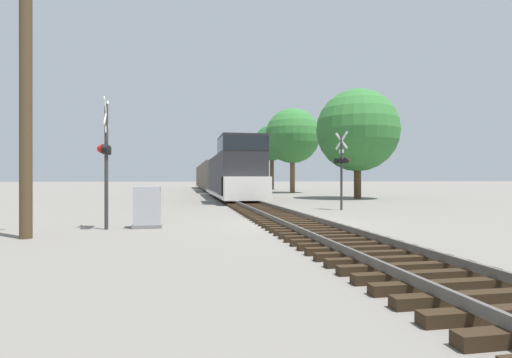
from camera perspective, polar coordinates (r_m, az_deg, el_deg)
name	(u,v)px	position (r m, az deg, el deg)	size (l,w,h in m)	color
ground_plane	(292,224)	(14.58, 5.22, -6.47)	(400.00, 400.00, 0.00)	slate
rail_track_bed	(292,221)	(14.56, 5.22, -5.94)	(2.60, 160.00, 0.31)	black
freight_train	(215,176)	(49.19, -5.88, 0.42)	(2.96, 52.42, 4.52)	#232326
crossing_signal_near	(105,154)	(13.90, -20.72, 3.42)	(0.35, 1.00, 4.26)	#333333
crossing_signal_far	(342,164)	(21.44, 12.17, 2.17)	(0.60, 1.00, 4.11)	#333333
relay_cabinet	(147,207)	(13.91, -15.27, -3.94)	(0.95, 0.64, 1.40)	slate
utility_pole	(26,62)	(13.13, -30.03, 14.31)	(1.80, 0.33, 9.58)	#4C3A23
tree_far_right	(358,130)	(33.99, 14.30, 6.74)	(6.75, 6.75, 8.99)	#473521
tree_mid_background	(292,136)	(46.61, 5.23, 6.13)	(6.34, 6.34, 9.77)	brown
tree_deep_background	(272,143)	(60.37, 2.29, 5.13)	(5.38, 5.38, 9.72)	#473521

